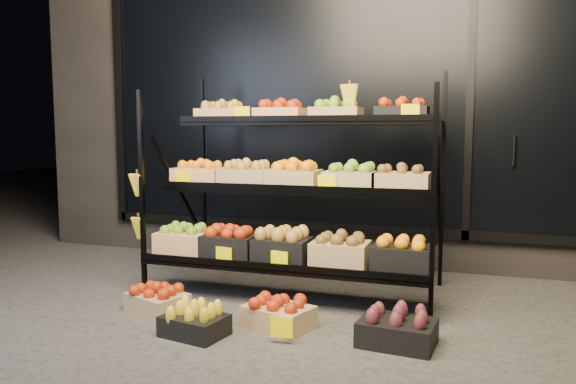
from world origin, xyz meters
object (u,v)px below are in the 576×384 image
(display_rack, at_px, (293,188))
(floor_crate_left, at_px, (157,299))
(floor_crate_midleft, at_px, (195,321))
(floor_crate_midright, at_px, (278,313))

(display_rack, height_order, floor_crate_left, display_rack)
(display_rack, bearing_deg, floor_crate_midleft, -104.99)
(floor_crate_left, bearing_deg, floor_crate_midright, 19.83)
(floor_crate_midleft, distance_m, floor_crate_midright, 0.51)
(floor_crate_midleft, bearing_deg, display_rack, 86.12)
(display_rack, bearing_deg, floor_crate_left, -134.57)
(floor_crate_midleft, relative_size, floor_crate_midright, 0.87)
(floor_crate_midleft, bearing_deg, floor_crate_left, 156.16)
(display_rack, bearing_deg, floor_crate_midright, -78.78)
(floor_crate_midright, bearing_deg, display_rack, 120.09)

